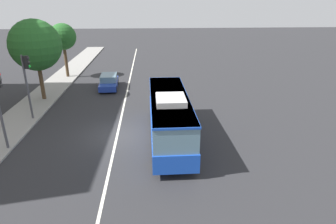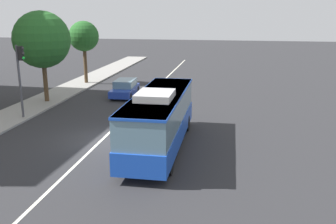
{
  "view_description": "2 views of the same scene",
  "coord_description": "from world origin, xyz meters",
  "px_view_note": "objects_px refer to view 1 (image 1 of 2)",
  "views": [
    {
      "loc": [
        -18.64,
        -2.41,
        9.06
      ],
      "look_at": [
        0.03,
        -3.64,
        1.66
      ],
      "focal_mm": 30.63,
      "sensor_mm": 36.0,
      "label": 1
    },
    {
      "loc": [
        -20.33,
        -7.55,
        7.45
      ],
      "look_at": [
        1.93,
        -3.65,
        1.36
      ],
      "focal_mm": 40.26,
      "sensor_mm": 36.0,
      "label": 2
    }
  ],
  "objects_px": {
    "sedan_blue": "(109,82)",
    "transit_bus": "(169,115)",
    "traffic_light_mid_block": "(27,76)",
    "street_tree_kerbside_centre": "(63,37)",
    "street_tree_kerbside_left": "(35,45)"
  },
  "relations": [
    {
      "from": "sedan_blue",
      "to": "transit_bus",
      "type": "bearing_deg",
      "value": 21.85
    },
    {
      "from": "traffic_light_mid_block",
      "to": "street_tree_kerbside_centre",
      "type": "bearing_deg",
      "value": 91.15
    },
    {
      "from": "sedan_blue",
      "to": "street_tree_kerbside_centre",
      "type": "bearing_deg",
      "value": -133.61
    },
    {
      "from": "street_tree_kerbside_left",
      "to": "traffic_light_mid_block",
      "type": "bearing_deg",
      "value": -170.02
    },
    {
      "from": "sedan_blue",
      "to": "traffic_light_mid_block",
      "type": "height_order",
      "value": "traffic_light_mid_block"
    },
    {
      "from": "transit_bus",
      "to": "sedan_blue",
      "type": "relative_size",
      "value": 2.19
    },
    {
      "from": "street_tree_kerbside_left",
      "to": "transit_bus",
      "type": "bearing_deg",
      "value": -128.38
    },
    {
      "from": "transit_bus",
      "to": "street_tree_kerbside_centre",
      "type": "xyz_separation_m",
      "value": [
        17.56,
        11.35,
        3.08
      ]
    },
    {
      "from": "traffic_light_mid_block",
      "to": "sedan_blue",
      "type": "bearing_deg",
      "value": 57.66
    },
    {
      "from": "sedan_blue",
      "to": "street_tree_kerbside_centre",
      "type": "height_order",
      "value": "street_tree_kerbside_centre"
    },
    {
      "from": "street_tree_kerbside_left",
      "to": "street_tree_kerbside_centre",
      "type": "xyz_separation_m",
      "value": [
        8.51,
        -0.08,
        -0.3
      ]
    },
    {
      "from": "sedan_blue",
      "to": "street_tree_kerbside_left",
      "type": "distance_m",
      "value": 8.1
    },
    {
      "from": "sedan_blue",
      "to": "traffic_light_mid_block",
      "type": "bearing_deg",
      "value": -32.54
    },
    {
      "from": "traffic_light_mid_block",
      "to": "street_tree_kerbside_centre",
      "type": "xyz_separation_m",
      "value": [
        13.41,
        0.78,
        1.32
      ]
    },
    {
      "from": "sedan_blue",
      "to": "traffic_light_mid_block",
      "type": "relative_size",
      "value": 0.88
    }
  ]
}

